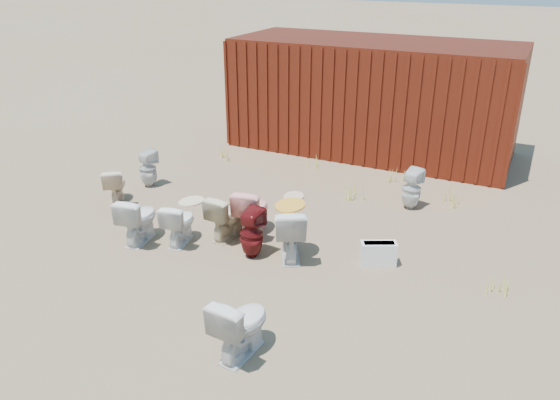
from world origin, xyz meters
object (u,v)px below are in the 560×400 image
at_px(toilet_back_beige_right, 227,216).
at_px(toilet_back_yellowlid, 290,232).
at_px(toilet_back_a, 148,169).
at_px(toilet_back_e, 412,189).
at_px(loose_tank, 378,254).
at_px(toilet_front_pink, 252,211).
at_px(toilet_front_e, 241,325).
at_px(toilet_front_maroon, 252,233).
at_px(toilet_back_beige_left, 115,185).
at_px(toilet_front_c, 179,223).
at_px(toilet_front_a, 138,219).
at_px(shipping_container, 373,97).

height_order(toilet_back_beige_right, toilet_back_yellowlid, toilet_back_yellowlid).
distance_m(toilet_back_a, toilet_back_e, 4.86).
relative_size(toilet_back_a, loose_tank, 1.42).
distance_m(toilet_front_pink, toilet_front_e, 2.86).
relative_size(toilet_front_maroon, toilet_back_a, 1.06).
distance_m(toilet_front_maroon, toilet_front_e, 2.13).
distance_m(toilet_back_a, toilet_back_beige_right, 2.67).
relative_size(toilet_front_pink, toilet_back_beige_left, 1.22).
distance_m(toilet_front_c, toilet_back_a, 2.46).
height_order(toilet_front_pink, toilet_back_beige_right, toilet_front_pink).
xyz_separation_m(toilet_front_maroon, toilet_back_yellowlid, (0.49, 0.24, 0.03)).
relative_size(toilet_back_a, toilet_back_beige_right, 0.98).
distance_m(toilet_front_a, toilet_back_yellowlid, 2.34).
xyz_separation_m(shipping_container, toilet_back_beige_right, (-0.65, -5.11, -0.84)).
distance_m(toilet_back_beige_left, toilet_back_e, 5.18).
relative_size(toilet_front_a, toilet_front_maroon, 1.00).
distance_m(shipping_container, toilet_front_pink, 4.92).
distance_m(toilet_front_e, toilet_back_a, 5.24).
xyz_separation_m(toilet_front_pink, toilet_front_c, (-0.84, -0.75, -0.06)).
bearing_deg(toilet_front_pink, toilet_back_beige_right, 34.49).
bearing_deg(loose_tank, toilet_front_maroon, 172.16).
bearing_deg(toilet_back_beige_left, loose_tank, 143.93).
bearing_deg(toilet_front_pink, toilet_back_yellowlid, 146.13).
relative_size(shipping_container, toilet_back_yellowlid, 7.46).
bearing_deg(toilet_back_e, toilet_front_pink, 59.28).
bearing_deg(toilet_back_a, toilet_front_c, 152.16).
bearing_deg(toilet_front_e, shipping_container, -77.85).
bearing_deg(toilet_back_e, loose_tank, 105.24).
xyz_separation_m(toilet_front_maroon, toilet_back_beige_right, (-0.63, 0.37, -0.01)).
xyz_separation_m(toilet_front_c, toilet_back_e, (2.84, 2.80, 0.03)).
xyz_separation_m(toilet_front_maroon, toilet_back_e, (1.65, 2.69, -0.02)).
height_order(toilet_back_beige_left, toilet_back_e, toilet_back_e).
bearing_deg(toilet_back_a, toilet_front_maroon, 166.73).
height_order(toilet_front_pink, toilet_front_c, toilet_front_pink).
xyz_separation_m(toilet_front_pink, toilet_front_e, (1.27, -2.56, -0.02)).
bearing_deg(toilet_back_yellowlid, toilet_back_a, -47.02).
bearing_deg(toilet_front_a, shipping_container, -116.62).
xyz_separation_m(toilet_back_beige_right, loose_tank, (2.35, 0.21, -0.19)).
height_order(toilet_front_a, toilet_back_yellowlid, toilet_back_yellowlid).
xyz_separation_m(toilet_front_e, toilet_back_e, (0.72, 4.60, -0.02)).
relative_size(toilet_front_a, toilet_back_beige_left, 1.16).
height_order(toilet_front_a, loose_tank, toilet_front_a).
distance_m(shipping_container, toilet_front_e, 7.50).
distance_m(shipping_container, toilet_front_a, 6.15).
xyz_separation_m(toilet_front_a, loose_tank, (3.49, 0.92, -0.20)).
distance_m(toilet_back_a, loose_tank, 4.86).
xyz_separation_m(shipping_container, toilet_front_maroon, (-0.02, -5.48, -0.83)).
bearing_deg(toilet_back_a, toilet_back_beige_left, 99.31).
height_order(toilet_front_e, loose_tank, toilet_front_e).
xyz_separation_m(toilet_front_pink, toilet_front_maroon, (0.34, -0.64, -0.02)).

